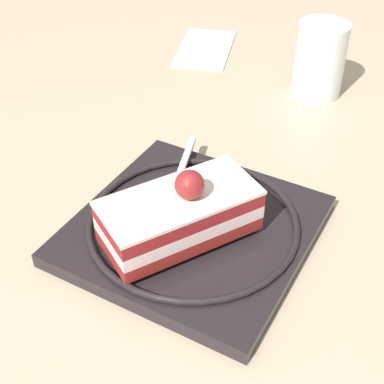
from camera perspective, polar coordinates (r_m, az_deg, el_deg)
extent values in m
plane|color=tan|center=(0.47, 0.91, -4.90)|extent=(2.40, 2.40, 0.00)
cube|color=black|center=(0.47, 0.00, -3.99)|extent=(0.21, 0.21, 0.01)
torus|color=black|center=(0.46, 0.00, -3.15)|extent=(0.20, 0.20, 0.01)
cube|color=maroon|center=(0.45, -1.25, -3.71)|extent=(0.13, 0.10, 0.01)
cube|color=white|center=(0.44, -1.27, -2.56)|extent=(0.13, 0.10, 0.01)
cube|color=maroon|center=(0.43, -1.29, -1.38)|extent=(0.13, 0.10, 0.01)
cube|color=white|center=(0.43, -1.30, -0.61)|extent=(0.14, 0.10, 0.00)
sphere|color=maroon|center=(0.42, -0.75, 0.97)|extent=(0.02, 0.02, 0.02)
cube|color=silver|center=(0.53, -0.60, 3.60)|extent=(0.06, 0.03, 0.00)
cube|color=silver|center=(0.50, -1.52, 1.06)|extent=(0.02, 0.02, 0.00)
cube|color=silver|center=(0.48, -2.67, -0.44)|extent=(0.03, 0.01, 0.00)
cube|color=silver|center=(0.48, -2.29, -0.49)|extent=(0.03, 0.01, 0.00)
cube|color=silver|center=(0.48, -1.90, -0.54)|extent=(0.03, 0.01, 0.00)
cube|color=silver|center=(0.48, -1.51, -0.59)|extent=(0.03, 0.01, 0.00)
cylinder|color=silver|center=(0.67, 12.96, 13.07)|extent=(0.06, 0.06, 0.09)
cylinder|color=black|center=(0.68, 12.69, 11.39)|extent=(0.05, 0.05, 0.04)
cube|color=silver|center=(0.79, 1.36, 14.54)|extent=(0.14, 0.11, 0.00)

